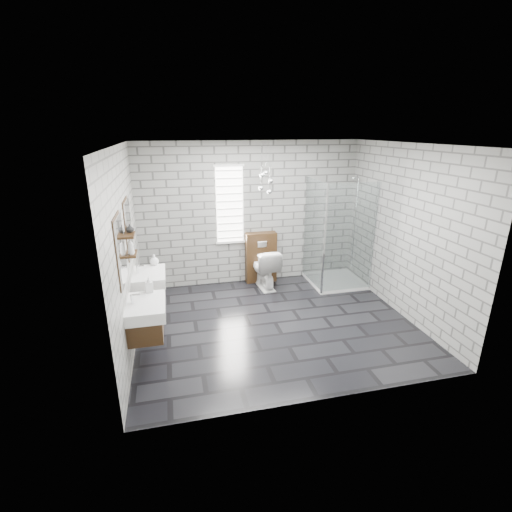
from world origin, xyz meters
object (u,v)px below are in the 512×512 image
object	(u,v)px
vanity_left	(143,309)
shower_enclosure	(334,261)
vanity_right	(147,278)
cistern_panel	(261,257)
toilet	(265,268)

from	to	relation	value
vanity_left	shower_enclosure	size ratio (longest dim) A/B	0.77
vanity_right	cistern_panel	bearing A→B (deg)	31.05
vanity_right	cistern_panel	world-z (taller)	vanity_right
shower_enclosure	toilet	distance (m)	1.34
vanity_left	shower_enclosure	xyz separation A→B (m)	(3.41, 1.78, -0.25)
vanity_left	toilet	bearing A→B (deg)	43.71
vanity_right	toilet	distance (m)	2.33
vanity_right	cistern_panel	distance (m)	2.45
vanity_left	cistern_panel	distance (m)	3.11
vanity_right	shower_enclosure	size ratio (longest dim) A/B	0.77
vanity_right	shower_enclosure	bearing A→B (deg)	12.27
vanity_right	shower_enclosure	xyz separation A→B (m)	(3.41, 0.74, -0.25)
shower_enclosure	cistern_panel	bearing A→B (deg)	158.58
vanity_left	cistern_panel	size ratio (longest dim) A/B	1.57
vanity_right	shower_enclosure	world-z (taller)	shower_enclosure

